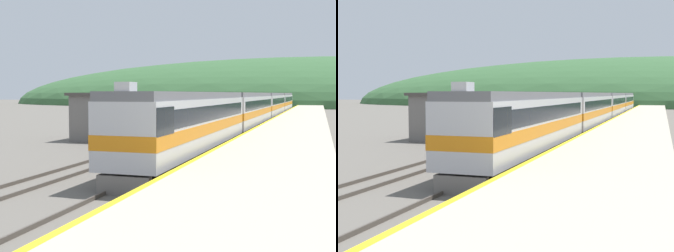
{
  "view_description": "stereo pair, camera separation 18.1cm",
  "coord_description": "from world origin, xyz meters",
  "views": [
    {
      "loc": [
        7.23,
        -3.65,
        3.98
      ],
      "look_at": [
        0.22,
        17.86,
        2.4
      ],
      "focal_mm": 50.0,
      "sensor_mm": 36.0,
      "label": 1
    },
    {
      "loc": [
        7.4,
        -3.6,
        3.98
      ],
      "look_at": [
        0.22,
        17.86,
        2.4
      ],
      "focal_mm": 50.0,
      "sensor_mm": 36.0,
      "label": 2
    }
  ],
  "objects": [
    {
      "name": "track_main",
      "position": [
        0.0,
        70.0,
        0.08
      ],
      "size": [
        1.52,
        180.0,
        0.16
      ],
      "color": "#4C443D",
      "rests_on": "ground"
    },
    {
      "name": "track_siding",
      "position": [
        -4.66,
        70.0,
        0.08
      ],
      "size": [
        1.52,
        180.0,
        0.16
      ],
      "color": "#4C443D",
      "rests_on": "ground"
    },
    {
      "name": "platform",
      "position": [
        4.92,
        50.0,
        0.51
      ],
      "size": [
        6.2,
        140.0,
        1.03
      ],
      "color": "#B2A893",
      "rests_on": "ground"
    },
    {
      "name": "distant_hills",
      "position": [
        0.0,
        168.55,
        0.0
      ],
      "size": [
        222.81,
        100.26,
        32.91
      ],
      "color": "#335B33",
      "rests_on": "ground"
    },
    {
      "name": "station_shed",
      "position": [
        -9.02,
        32.58,
        2.04
      ],
      "size": [
        7.09,
        5.37,
        4.03
      ],
      "color": "slate",
      "rests_on": "ground"
    },
    {
      "name": "express_train_lead_car",
      "position": [
        0.0,
        22.72,
        2.22
      ],
      "size": [
        2.86,
        20.37,
        4.42
      ],
      "color": "black",
      "rests_on": "ground"
    },
    {
      "name": "carriage_second",
      "position": [
        0.0,
        45.13,
        2.21
      ],
      "size": [
        2.85,
        22.23,
        4.06
      ],
      "color": "black",
      "rests_on": "ground"
    },
    {
      "name": "carriage_third",
      "position": [
        0.0,
        68.24,
        2.21
      ],
      "size": [
        2.85,
        22.23,
        4.06
      ],
      "color": "black",
      "rests_on": "ground"
    },
    {
      "name": "carriage_fourth",
      "position": [
        0.0,
        91.34,
        2.21
      ],
      "size": [
        2.85,
        22.23,
        4.06
      ],
      "color": "black",
      "rests_on": "ground"
    },
    {
      "name": "siding_train",
      "position": [
        -4.66,
        40.25,
        1.82
      ],
      "size": [
        2.9,
        30.71,
        3.52
      ],
      "color": "black",
      "rests_on": "ground"
    }
  ]
}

